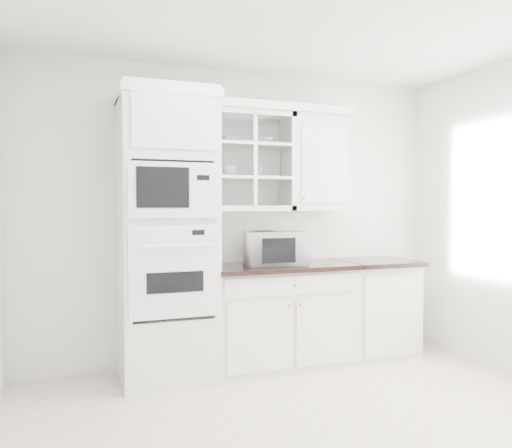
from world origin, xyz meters
name	(u,v)px	position (x,y,z in m)	size (l,w,h in m)	color
ground	(329,437)	(0.00, 0.00, 0.01)	(4.00, 3.50, 0.01)	beige
room_shell	(301,157)	(0.00, 0.43, 1.78)	(4.00, 3.50, 2.70)	white
oven_column	(167,236)	(-0.75, 1.42, 1.20)	(0.76, 0.68, 2.40)	white
base_cabinet_run	(280,314)	(0.28, 1.45, 0.46)	(1.32, 0.67, 0.92)	white
extra_base_cabinet	(374,306)	(1.28, 1.45, 0.46)	(0.72, 0.67, 0.92)	white
upper_cabinet_glass	(249,162)	(0.03, 1.58, 1.85)	(0.80, 0.33, 0.90)	white
upper_cabinet_solid	(316,164)	(0.71, 1.58, 1.85)	(0.55, 0.33, 0.90)	white
crown_molding	(239,107)	(-0.07, 1.56, 2.33)	(2.14, 0.38, 0.07)	white
countertop_microwave	(275,248)	(0.21, 1.40, 1.07)	(0.52, 0.43, 0.30)	white
bowl_a	(232,140)	(-0.13, 1.59, 2.04)	(0.23, 0.23, 0.06)	white
bowl_b	(264,141)	(0.17, 1.57, 2.04)	(0.19, 0.19, 0.06)	white
cup_a	(230,171)	(-0.16, 1.57, 1.76)	(0.12, 0.12, 0.10)	white
cup_b	(257,172)	(0.11, 1.58, 1.76)	(0.10, 0.10, 0.09)	white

